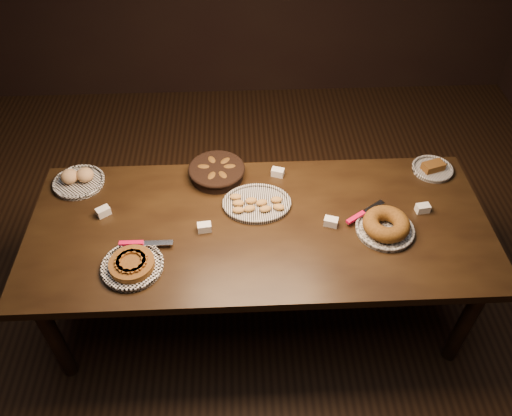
{
  "coord_description": "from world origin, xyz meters",
  "views": [
    {
      "loc": [
        -0.1,
        -1.77,
        2.64
      ],
      "look_at": [
        -0.02,
        0.05,
        0.82
      ],
      "focal_mm": 35.0,
      "sensor_mm": 36.0,
      "label": 1
    }
  ],
  "objects_px": {
    "madeleine_platter": "(256,203)",
    "bundt_cake_plate": "(386,226)",
    "buffet_table": "(259,234)",
    "apple_tart_plate": "(132,265)"
  },
  "relations": [
    {
      "from": "buffet_table",
      "to": "apple_tart_plate",
      "type": "relative_size",
      "value": 7.15
    },
    {
      "from": "apple_tart_plate",
      "to": "madeleine_platter",
      "type": "xyz_separation_m",
      "value": [
        0.61,
        0.39,
        -0.01
      ]
    },
    {
      "from": "buffet_table",
      "to": "apple_tart_plate",
      "type": "distance_m",
      "value": 0.68
    },
    {
      "from": "apple_tart_plate",
      "to": "madeleine_platter",
      "type": "height_order",
      "value": "apple_tart_plate"
    },
    {
      "from": "buffet_table",
      "to": "bundt_cake_plate",
      "type": "relative_size",
      "value": 6.77
    },
    {
      "from": "buffet_table",
      "to": "madeleine_platter",
      "type": "bearing_deg",
      "value": 94.2
    },
    {
      "from": "madeleine_platter",
      "to": "bundt_cake_plate",
      "type": "height_order",
      "value": "bundt_cake_plate"
    },
    {
      "from": "madeleine_platter",
      "to": "bundt_cake_plate",
      "type": "distance_m",
      "value": 0.68
    },
    {
      "from": "madeleine_platter",
      "to": "bundt_cake_plate",
      "type": "xyz_separation_m",
      "value": [
        0.65,
        -0.21,
        0.02
      ]
    },
    {
      "from": "buffet_table",
      "to": "madeleine_platter",
      "type": "xyz_separation_m",
      "value": [
        -0.01,
        0.14,
        0.09
      ]
    }
  ]
}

